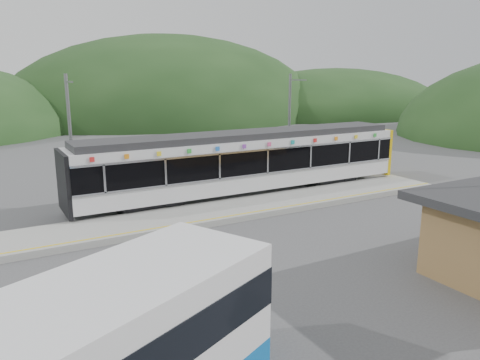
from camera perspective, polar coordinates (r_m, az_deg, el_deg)
ground at (r=21.57m, az=3.81°, el=-6.11°), size 120.00×120.00×0.00m
hills at (r=29.16m, az=8.31°, el=-1.18°), size 146.00×149.00×26.00m
platform at (r=24.21m, az=-0.47°, el=-3.58°), size 26.00×3.20×0.30m
yellow_line at (r=23.09m, az=1.10°, el=-4.00°), size 26.00×0.10×0.01m
train at (r=27.11m, az=0.82°, el=2.36°), size 20.44×3.01×3.74m
catenary_mast_west at (r=26.15m, az=-19.92°, el=4.73°), size 0.18×1.80×7.00m
catenary_mast_east at (r=31.60m, az=6.06°, el=6.69°), size 0.18×1.80×7.00m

